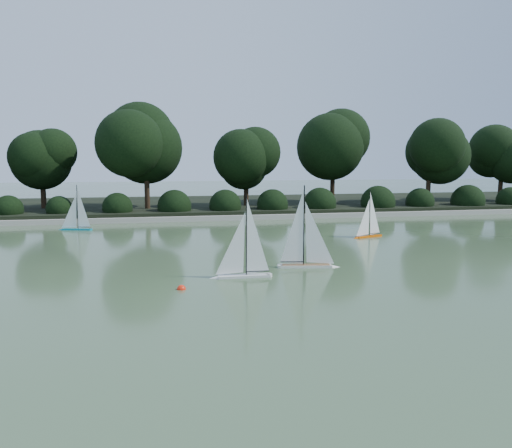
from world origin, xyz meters
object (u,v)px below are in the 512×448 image
object	(u,v)px
sailboat_white_b	(311,254)
race_buoy	(181,289)
sailboat_orange	(367,229)
sailboat_white_a	(239,264)
sailboat_teal	(74,223)

from	to	relation	value
sailboat_white_b	race_buoy	distance (m)	3.01
sailboat_orange	race_buoy	distance (m)	7.25
sailboat_white_a	sailboat_teal	world-z (taller)	sailboat_white_a
sailboat_white_a	sailboat_white_b	distance (m)	1.72
sailboat_white_b	sailboat_teal	xyz separation A→B (m)	(-5.73, 6.61, -0.04)
sailboat_teal	sailboat_white_a	bearing A→B (deg)	-60.23
race_buoy	sailboat_teal	bearing A→B (deg)	110.91
sailboat_orange	sailboat_teal	bearing A→B (deg)	159.73
sailboat_white_b	race_buoy	bearing A→B (deg)	-155.21
sailboat_white_a	sailboat_white_b	bearing A→B (deg)	20.39
sailboat_white_b	sailboat_orange	distance (m)	4.44
sailboat_white_a	sailboat_teal	size ratio (longest dim) A/B	1.11
sailboat_white_a	sailboat_teal	distance (m)	8.31
sailboat_white_b	sailboat_orange	size ratio (longest dim) A/B	1.25
sailboat_teal	race_buoy	distance (m)	8.43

